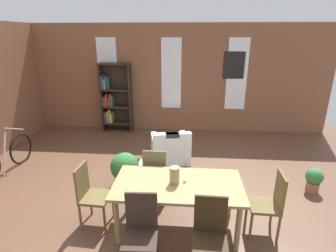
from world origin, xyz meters
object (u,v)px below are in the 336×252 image
Objects in this scene: bicycle_second at (5,158)px; potted_plant_corner at (125,168)px; dining_chair_near_left at (141,230)px; dining_chair_far_left at (156,172)px; dining_chair_near_right at (210,234)px; dining_chair_head_right at (270,202)px; potted_plant_by_shelf at (314,179)px; dining_table at (178,189)px; dining_chair_head_left at (91,193)px; armchair_white at (170,149)px; bookshelf_tall at (114,98)px; vase_on_table at (174,175)px.

bicycle_second is 2.54m from potted_plant_corner.
potted_plant_corner is at bearing 109.50° from dining_chair_near_left.
dining_chair_far_left is 1.00× the size of dining_chair_near_right.
dining_chair_head_right is 4.98m from bicycle_second.
dining_chair_near_left reaches higher than potted_plant_by_shelf.
dining_table is 0.81m from dining_chair_near_left.
dining_table is 1.87× the size of dining_chair_near_left.
dining_chair_head_left is 1.00× the size of armchair_white.
dining_chair_near_left is at bearing -179.99° from dining_chair_near_right.
dining_chair_far_left is at bearing 120.34° from dining_table.
armchair_white is (-1.52, 2.17, -0.23)m from dining_chair_head_right.
dining_chair_head_left is 1.00× the size of dining_chair_near_right.
armchair_white is 3.38m from bicycle_second.
bookshelf_tall reaches higher than bicycle_second.
bicycle_second is 3.62× the size of potted_plant_by_shelf.
dining_chair_head_right reaches higher than potted_plant_by_shelf.
potted_plant_by_shelf is (2.78, 1.83, -0.26)m from dining_chair_near_left.
potted_plant_by_shelf is (2.43, 1.14, -0.62)m from vase_on_table.
dining_chair_near_left is 1.00× the size of dining_chair_head_right.
dining_chair_head_right is (2.52, -0.01, 0.00)m from dining_chair_head_left.
dining_chair_head_left is at bearing 157.45° from dining_chair_near_right.
dining_table is 2.67m from potted_plant_by_shelf.
dining_chair_head_left is 3.82m from potted_plant_by_shelf.
vase_on_table is 0.54× the size of potted_plant_by_shelf.
bicycle_second reaches higher than potted_plant_corner.
armchair_white is at bearing 14.35° from bicycle_second.
dining_chair_head_right is (1.66, 0.68, 0.00)m from dining_chair_near_left.
dining_chair_head_left is 2.64m from bicycle_second.
dining_chair_near_left is at bearing -38.82° from dining_chair_head_left.
dining_chair_head_right is at bearing -55.00° from armchair_white.
dining_chair_head_left is at bearing 141.18° from dining_chair_near_left.
armchair_white reaches higher than potted_plant_by_shelf.
armchair_white is at bearing 125.00° from dining_chair_head_right.
vase_on_table is 0.26× the size of dining_chair_head_left.
potted_plant_corner is (-1.02, 1.04, -0.29)m from dining_table.
dining_chair_near_left and dining_chair_near_right have the same top height.
armchair_white is (-0.26, 2.17, -0.38)m from dining_table.
bookshelf_tall is at bearing 115.98° from vase_on_table.
dining_chair_near_right is at bearing 0.01° from dining_chair_near_left.
potted_plant_by_shelf is at bearing 1.65° from potted_plant_corner.
dining_chair_near_right is 4.43m from bicycle_second.
dining_chair_far_left is 0.49× the size of bookshelf_tall.
dining_chair_far_left is 1.10m from dining_chair_head_left.
dining_chair_far_left is 2.83m from potted_plant_by_shelf.
dining_chair_head_left is (-1.26, 0.00, -0.14)m from dining_table.
dining_chair_far_left is 1.00× the size of armchair_white.
vase_on_table is at bearing -64.02° from bookshelf_tall.
dining_chair_head_right is 1.44× the size of potted_plant_corner.
potted_plant_by_shelf is at bearing 9.29° from dining_chair_far_left.
dining_table is 4.48m from bookshelf_tall.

